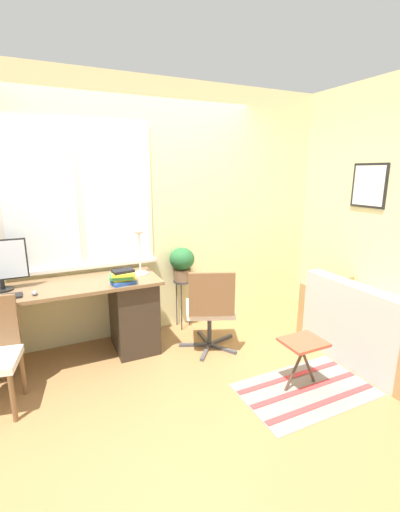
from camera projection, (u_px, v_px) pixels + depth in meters
ground_plane at (167, 355)px, 3.39m from camera, size 14.00×14.00×0.00m
wall_back_with_window at (140, 212)px, 3.64m from camera, size 9.00×0.12×2.70m
wall_right_with_picture at (345, 209)px, 3.98m from camera, size 0.08×9.00×2.70m
desk at (46, 325)px, 3.11m from camera, size 2.11×0.59×0.77m
mouse at (34, 293)px, 2.86m from camera, size 0.04×0.07×0.04m
desk_lamp at (139, 244)px, 3.38m from camera, size 0.15×0.15×0.47m
book_stack at (123, 277)px, 3.13m from camera, size 0.25×0.22×0.14m
office_chair_swivel at (210, 308)px, 3.40m from camera, size 0.62×0.64×0.87m
couch_loveseat at (367, 330)px, 3.30m from camera, size 0.70×1.25×0.78m
plant_stand at (182, 288)px, 3.90m from camera, size 0.20×0.20×0.57m
potted_plant at (182, 262)px, 3.83m from camera, size 0.28×0.28×0.37m
floor_rug_striped at (306, 389)px, 2.86m from camera, size 1.10×0.68×0.01m
folding_stool at (303, 346)px, 2.82m from camera, size 0.34×0.29×0.43m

